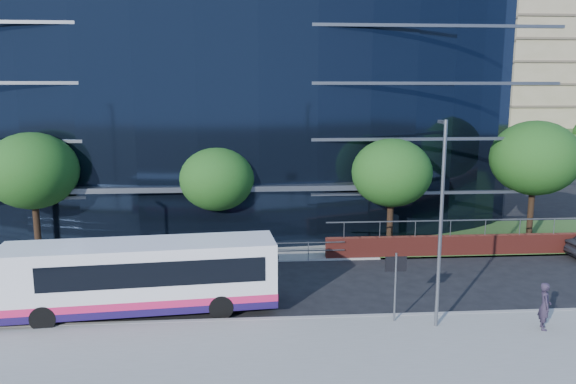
{
  "coord_description": "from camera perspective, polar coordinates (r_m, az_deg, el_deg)",
  "views": [
    {
      "loc": [
        -1.28,
        -22.33,
        9.22
      ],
      "look_at": [
        0.96,
        8.0,
        3.68
      ],
      "focal_mm": 35.0,
      "sensor_mm": 36.0,
      "label": 1
    }
  ],
  "objects": [
    {
      "name": "city_bus",
      "position": [
        24.27,
        -14.49,
        -8.3
      ],
      "size": [
        11.38,
        3.59,
        3.03
      ],
      "rotation": [
        0.0,
        0.0,
        0.09
      ],
      "color": "silver",
      "rests_on": "ground"
    },
    {
      "name": "yellow_line_inner",
      "position": [
        23.59,
        -0.8,
        -12.67
      ],
      "size": [
        80.0,
        0.08,
        0.01
      ],
      "primitive_type": "cube",
      "color": "gold",
      "rests_on": "ground"
    },
    {
      "name": "ground",
      "position": [
        24.19,
        -0.9,
        -12.08
      ],
      "size": [
        200.0,
        200.0,
        0.0
      ],
      "primitive_type": "plane",
      "color": "black",
      "rests_on": "ground"
    },
    {
      "name": "streetlight_east",
      "position": [
        21.95,
        15.27,
        -2.62
      ],
      "size": [
        0.15,
        0.77,
        8.0
      ],
      "color": "slate",
      "rests_on": "pavement_near"
    },
    {
      "name": "pedestrian",
      "position": [
        24.0,
        24.63,
        -10.48
      ],
      "size": [
        0.61,
        0.77,
        1.85
      ],
      "primitive_type": "imported",
      "rotation": [
        0.0,
        0.0,
        1.29
      ],
      "color": "#2A2233",
      "rests_on": "pavement_near"
    },
    {
      "name": "yellow_line_outer",
      "position": [
        23.45,
        -0.78,
        -12.81
      ],
      "size": [
        80.0,
        0.08,
        0.01
      ],
      "primitive_type": "cube",
      "color": "gold",
      "rests_on": "ground"
    },
    {
      "name": "pavement_near",
      "position": [
        19.63,
        -0.01,
        -17.43
      ],
      "size": [
        80.0,
        8.0,
        0.15
      ],
      "primitive_type": "cube",
      "color": "gray",
      "rests_on": "ground"
    },
    {
      "name": "far_forecourt",
      "position": [
        34.89,
        -11.9,
        -5.14
      ],
      "size": [
        50.0,
        8.0,
        0.1
      ],
      "primitive_type": "cube",
      "color": "gray",
      "rests_on": "ground"
    },
    {
      "name": "tree_far_b",
      "position": [
        32.26,
        -7.23,
        1.31
      ],
      "size": [
        4.29,
        4.29,
        6.05
      ],
      "color": "black",
      "rests_on": "ground"
    },
    {
      "name": "apartment_block",
      "position": [
        86.24,
        18.84,
        11.04
      ],
      "size": [
        60.0,
        42.0,
        30.0
      ],
      "color": "#2D511E",
      "rests_on": "ground"
    },
    {
      "name": "glass_office",
      "position": [
        43.28,
        -7.92,
        8.61
      ],
      "size": [
        44.0,
        23.1,
        16.0
      ],
      "color": "black",
      "rests_on": "ground"
    },
    {
      "name": "street_sign",
      "position": [
        22.66,
        10.88,
        -8.05
      ],
      "size": [
        0.85,
        0.09,
        2.8
      ],
      "color": "slate",
      "rests_on": "pavement_near"
    },
    {
      "name": "kerb",
      "position": [
        23.24,
        -0.75,
        -12.84
      ],
      "size": [
        80.0,
        0.25,
        0.16
      ],
      "primitive_type": "cube",
      "color": "gray",
      "rests_on": "ground"
    },
    {
      "name": "tree_far_c",
      "position": [
        32.74,
        10.48,
        1.93
      ],
      "size": [
        4.62,
        4.62,
        6.51
      ],
      "color": "black",
      "rests_on": "ground"
    },
    {
      "name": "tree_far_d",
      "position": [
        36.88,
        23.79,
        3.17
      ],
      "size": [
        5.28,
        5.28,
        7.44
      ],
      "color": "black",
      "rests_on": "ground"
    },
    {
      "name": "guard_railings",
      "position": [
        31.24,
        -16.57,
        -5.71
      ],
      "size": [
        24.0,
        0.05,
        1.1
      ],
      "color": "slate",
      "rests_on": "ground"
    },
    {
      "name": "tree_dist_e",
      "position": [
        67.42,
        17.91,
        5.84
      ],
      "size": [
        4.62,
        4.62,
        6.51
      ],
      "color": "black",
      "rests_on": "ground"
    },
    {
      "name": "tree_far_a",
      "position": [
        33.73,
        -24.53,
        1.97
      ],
      "size": [
        4.95,
        4.95,
        6.98
      ],
      "color": "black",
      "rests_on": "ground"
    }
  ]
}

